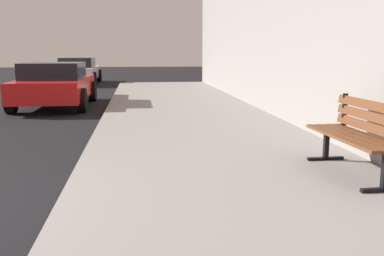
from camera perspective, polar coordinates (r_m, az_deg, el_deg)
The scene contains 4 objects.
sidewalk at distance 4.43m, azimuth 8.91°, elevation -9.80°, with size 4.00×32.00×0.15m, color gray.
bench at distance 5.35m, azimuth 21.72°, elevation -0.43°, with size 0.54×1.57×0.89m.
car_red at distance 12.81m, azimuth -17.89°, elevation 5.58°, with size 2.00×4.09×1.27m.
car_white at distance 21.56m, azimuth -15.00°, elevation 7.45°, with size 1.93×4.44×1.27m.
Camera 1 is at (2.81, -3.99, 1.59)m, focal length 39.73 mm.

